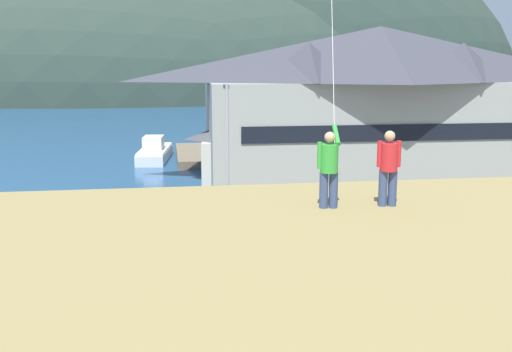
# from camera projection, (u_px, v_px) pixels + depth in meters

# --- Properties ---
(ground_plane) EXTENTS (600.00, 600.00, 0.00)m
(ground_plane) POSITION_uv_depth(u_px,v_px,m) (264.00, 309.00, 22.33)
(ground_plane) COLOR #66604C
(parking_lot_pad) EXTENTS (40.00, 20.00, 0.10)m
(parking_lot_pad) POSITION_uv_depth(u_px,v_px,m) (246.00, 262.00, 27.17)
(parking_lot_pad) COLOR gray
(parking_lot_pad) RESTS_ON ground
(bay_water) EXTENTS (360.00, 84.00, 0.03)m
(bay_water) POSITION_uv_depth(u_px,v_px,m) (193.00, 124.00, 80.57)
(bay_water) COLOR navy
(bay_water) RESTS_ON ground
(far_hill_east_peak) EXTENTS (127.72, 72.00, 63.48)m
(far_hill_east_peak) POSITION_uv_depth(u_px,v_px,m) (126.00, 94.00, 137.72)
(far_hill_east_peak) COLOR #2D3D33
(far_hill_east_peak) RESTS_ON ground
(far_hill_center_saddle) EXTENTS (143.93, 52.54, 82.12)m
(far_hill_center_saddle) POSITION_uv_depth(u_px,v_px,m) (219.00, 93.00, 141.56)
(far_hill_center_saddle) COLOR #2D3D33
(far_hill_center_saddle) RESTS_ON ground
(harbor_lodge) EXTENTS (26.02, 9.59, 10.95)m
(harbor_lodge) POSITION_uv_depth(u_px,v_px,m) (379.00, 100.00, 44.26)
(harbor_lodge) COLOR #999E99
(harbor_lodge) RESTS_ON ground
(storage_shed_waterside) EXTENTS (6.37, 5.52, 4.62)m
(storage_shed_waterside) POSITION_uv_depth(u_px,v_px,m) (241.00, 150.00, 43.57)
(storage_shed_waterside) COLOR beige
(storage_shed_waterside) RESTS_ON ground
(wharf_dock) EXTENTS (3.20, 10.38, 0.70)m
(wharf_dock) POSITION_uv_depth(u_px,v_px,m) (195.00, 155.00, 53.70)
(wharf_dock) COLOR #70604C
(wharf_dock) RESTS_ON ground
(moored_boat_wharfside) EXTENTS (3.12, 7.38, 2.16)m
(moored_boat_wharfside) POSITION_uv_depth(u_px,v_px,m) (154.00, 152.00, 53.01)
(moored_boat_wharfside) COLOR silver
(moored_boat_wharfside) RESTS_ON ground
(moored_boat_outer_mooring) EXTENTS (1.98, 5.73, 2.16)m
(moored_boat_outer_mooring) POSITION_uv_depth(u_px,v_px,m) (232.00, 150.00, 54.36)
(moored_boat_outer_mooring) COLOR navy
(moored_boat_outer_mooring) RESTS_ON ground
(parked_car_back_row_right) EXTENTS (4.27, 2.19, 1.82)m
(parked_car_back_row_right) POSITION_uv_depth(u_px,v_px,m) (262.00, 287.00, 21.57)
(parked_car_back_row_right) COLOR red
(parked_car_back_row_right) RESTS_ON parking_lot_pad
(parked_car_mid_row_center) EXTENTS (4.32, 2.29, 1.82)m
(parked_car_mid_row_center) POSITION_uv_depth(u_px,v_px,m) (33.00, 236.00, 27.55)
(parked_car_mid_row_center) COLOR silver
(parked_car_mid_row_center) RESTS_ON parking_lot_pad
(parked_car_lone_by_shed) EXTENTS (4.35, 2.37, 1.82)m
(parked_car_lone_by_shed) POSITION_uv_depth(u_px,v_px,m) (188.00, 235.00, 27.71)
(parked_car_lone_by_shed) COLOR #236633
(parked_car_lone_by_shed) RESTS_ON parking_lot_pad
(parked_car_back_row_left) EXTENTS (4.30, 2.26, 1.82)m
(parked_car_back_row_left) POSITION_uv_depth(u_px,v_px,m) (290.00, 222.00, 29.86)
(parked_car_back_row_left) COLOR #9EA3A8
(parked_car_back_row_left) RESTS_ON parking_lot_pad
(parking_light_pole) EXTENTS (0.24, 0.78, 7.43)m
(parking_light_pole) POSITION_uv_depth(u_px,v_px,m) (227.00, 147.00, 31.68)
(parking_light_pole) COLOR #ADADB2
(parking_light_pole) RESTS_ON parking_lot_pad
(person_kite_flyer) EXTENTS (0.54, 0.65, 1.86)m
(person_kite_flyer) POSITION_uv_depth(u_px,v_px,m) (329.00, 167.00, 13.84)
(person_kite_flyer) COLOR #384770
(person_kite_flyer) RESTS_ON grassy_hill_foreground
(person_companion) EXTENTS (0.55, 0.40, 1.74)m
(person_companion) POSITION_uv_depth(u_px,v_px,m) (389.00, 166.00, 14.02)
(person_companion) COLOR #384770
(person_companion) RESTS_ON grassy_hill_foreground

